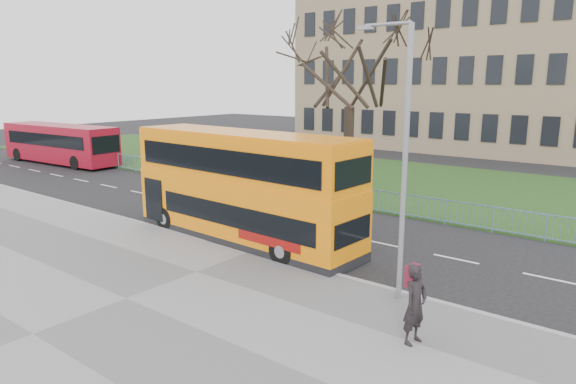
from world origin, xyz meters
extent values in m
plane|color=black|center=(0.00, 0.00, 0.00)|extent=(120.00, 120.00, 0.00)
cube|color=slate|center=(0.00, -6.75, 0.06)|extent=(80.00, 10.50, 0.12)
cube|color=gray|center=(0.00, -1.55, 0.07)|extent=(80.00, 0.20, 0.14)
cube|color=#1D3A15|center=(0.00, 14.30, 0.04)|extent=(80.00, 15.40, 0.08)
cube|color=#877255|center=(-5.00, 35.00, 7.00)|extent=(30.00, 15.00, 14.00)
cube|color=orange|center=(-1.27, -0.50, 1.27)|extent=(10.08, 2.85, 1.85)
cube|color=orange|center=(-1.27, -0.50, 2.36)|extent=(10.08, 2.85, 0.32)
cube|color=orange|center=(-1.27, -0.50, 3.35)|extent=(10.02, 2.80, 1.66)
cube|color=black|center=(-0.76, -1.72, 1.34)|extent=(7.69, 0.41, 0.81)
cube|color=black|center=(-1.33, -1.68, 3.26)|extent=(9.17, 0.48, 0.90)
cylinder|color=black|center=(-4.88, -1.40, 0.49)|extent=(1.00, 0.31, 0.99)
cylinder|color=black|center=(1.57, -1.71, 0.49)|extent=(1.00, 0.31, 0.99)
cube|color=maroon|center=(-25.58, 5.40, 1.56)|extent=(11.22, 3.21, 2.72)
cube|color=black|center=(-25.50, 4.12, 1.91)|extent=(9.56, 0.64, 0.91)
cylinder|color=black|center=(-29.53, 3.99, 0.50)|extent=(1.02, 0.32, 1.01)
cylinder|color=black|center=(-21.99, 4.46, 0.50)|extent=(1.02, 0.32, 1.01)
imported|color=black|center=(7.41, -4.13, 1.07)|extent=(0.57, 0.76, 1.91)
cylinder|color=gray|center=(6.00, -2.00, 3.82)|extent=(0.15, 0.15, 7.40)
cylinder|color=gray|center=(5.35, -2.02, 7.52)|extent=(1.30, 0.13, 0.09)
cube|color=gray|center=(4.71, -2.04, 7.47)|extent=(0.42, 0.18, 0.11)
camera|label=1|loc=(11.82, -14.55, 6.04)|focal=32.00mm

